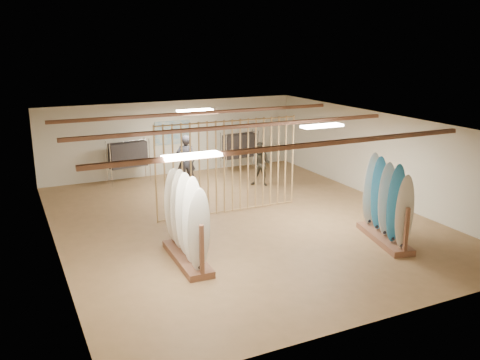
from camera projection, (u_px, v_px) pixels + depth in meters
name	position (u px, v px, depth m)	size (l,w,h in m)	color
floor	(240.00, 220.00, 14.57)	(12.00, 12.00, 0.00)	#99734A
ceiling	(240.00, 123.00, 13.83)	(12.00, 12.00, 0.00)	gray
wall_back	(173.00, 138.00, 19.43)	(12.00, 12.00, 0.00)	silver
wall_front	(385.00, 250.00, 8.98)	(12.00, 12.00, 0.00)	silver
wall_left	(51.00, 196.00, 12.13)	(12.00, 12.00, 0.00)	silver
wall_right	(381.00, 156.00, 16.27)	(12.00, 12.00, 0.00)	silver
ceiling_slats	(240.00, 126.00, 13.85)	(9.50, 6.12, 0.10)	brown
light_panels	(240.00, 126.00, 13.85)	(1.20, 0.35, 0.06)	white
bamboo_partition	(228.00, 167.00, 14.90)	(4.45, 0.05, 2.78)	tan
poster	(173.00, 133.00, 19.36)	(1.40, 0.03, 0.90)	teal
rack_left	(186.00, 233.00, 11.66)	(0.64, 2.22, 2.10)	brown
rack_right	(386.00, 215.00, 12.88)	(1.06, 2.22, 2.05)	brown
clothing_rack_a	(128.00, 155.00, 18.22)	(1.46, 0.58, 1.58)	silver
clothing_rack_b	(240.00, 146.00, 19.72)	(1.48, 0.56, 1.60)	silver
shopper_a	(186.00, 157.00, 17.76)	(0.76, 0.51, 2.07)	#2A2A32
shopper_b	(261.00, 161.00, 17.86)	(0.85, 0.67, 1.77)	#353329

